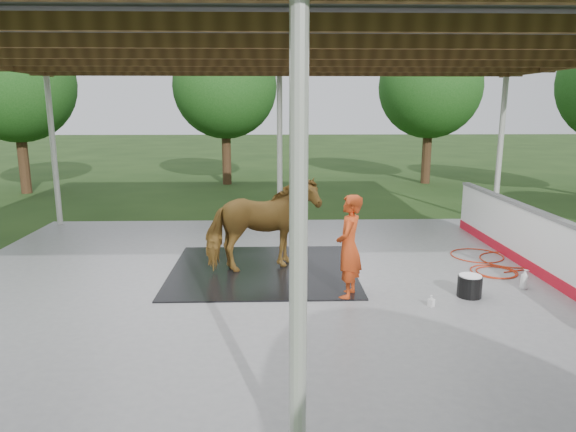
{
  "coord_description": "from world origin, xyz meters",
  "views": [
    {
      "loc": [
        -0.19,
        -8.44,
        3.02
      ],
      "look_at": [
        0.06,
        -0.07,
        1.24
      ],
      "focal_mm": 32.0,
      "sensor_mm": 36.0,
      "label": 1
    }
  ],
  "objects_px": {
    "horse": "(262,225)",
    "handler": "(349,247)",
    "wash_bucket": "(470,286)",
    "dasher_board": "(549,250)"
  },
  "relations": [
    {
      "from": "horse",
      "to": "handler",
      "type": "xyz_separation_m",
      "value": [
        1.38,
        -1.38,
        -0.05
      ]
    },
    {
      "from": "handler",
      "to": "wash_bucket",
      "type": "distance_m",
      "value": 2.05
    },
    {
      "from": "horse",
      "to": "wash_bucket",
      "type": "relative_size",
      "value": 5.23
    },
    {
      "from": "dasher_board",
      "to": "wash_bucket",
      "type": "bearing_deg",
      "value": -155.1
    },
    {
      "from": "wash_bucket",
      "to": "dasher_board",
      "type": "bearing_deg",
      "value": 24.9
    },
    {
      "from": "handler",
      "to": "horse",
      "type": "bearing_deg",
      "value": -115.65
    },
    {
      "from": "horse",
      "to": "wash_bucket",
      "type": "height_order",
      "value": "horse"
    },
    {
      "from": "dasher_board",
      "to": "horse",
      "type": "distance_m",
      "value": 5.03
    },
    {
      "from": "horse",
      "to": "dasher_board",
      "type": "bearing_deg",
      "value": -117.96
    },
    {
      "from": "horse",
      "to": "wash_bucket",
      "type": "bearing_deg",
      "value": -133.66
    }
  ]
}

